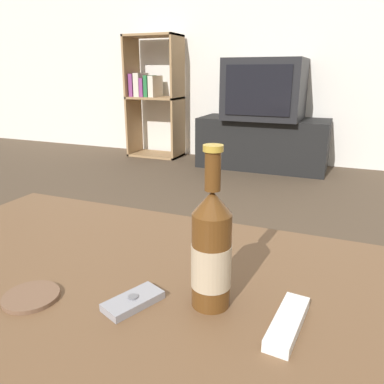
# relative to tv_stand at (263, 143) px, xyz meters

# --- Properties ---
(back_wall) EXTENTS (8.00, 0.05, 2.60)m
(back_wall) POSITION_rel_tv_stand_xyz_m (0.29, 0.30, 1.08)
(back_wall) COLOR silver
(back_wall) RESTS_ON ground_plane
(coffee_table) EXTENTS (1.18, 0.81, 0.41)m
(coffee_table) POSITION_rel_tv_stand_xyz_m (0.29, -2.72, 0.15)
(coffee_table) COLOR brown
(coffee_table) RESTS_ON ground_plane
(tv_stand) EXTENTS (1.09, 0.45, 0.43)m
(tv_stand) POSITION_rel_tv_stand_xyz_m (0.00, 0.00, 0.00)
(tv_stand) COLOR black
(tv_stand) RESTS_ON ground_plane
(television) EXTENTS (0.62, 0.60, 0.49)m
(television) POSITION_rel_tv_stand_xyz_m (-0.00, -0.00, 0.46)
(television) COLOR black
(television) RESTS_ON tv_stand
(bookshelf) EXTENTS (0.51, 0.30, 1.14)m
(bookshelf) POSITION_rel_tv_stand_xyz_m (-1.12, 0.09, 0.39)
(bookshelf) COLOR #99754C
(bookshelf) RESTS_ON ground_plane
(beer_bottle) EXTENTS (0.07, 0.07, 0.28)m
(beer_bottle) POSITION_rel_tv_stand_xyz_m (0.47, -2.69, 0.30)
(beer_bottle) COLOR #563314
(beer_bottle) RESTS_ON coffee_table
(cell_phone) EXTENTS (0.09, 0.12, 0.02)m
(cell_phone) POSITION_rel_tv_stand_xyz_m (0.35, -2.75, 0.21)
(cell_phone) COLOR gray
(cell_phone) RESTS_ON coffee_table
(remote_control) EXTENTS (0.05, 0.15, 0.02)m
(remote_control) POSITION_rel_tv_stand_xyz_m (0.61, -2.71, 0.21)
(remote_control) COLOR white
(remote_control) RESTS_ON coffee_table
(coaster) EXTENTS (0.10, 0.10, 0.01)m
(coaster) POSITION_rel_tv_stand_xyz_m (0.17, -2.80, 0.20)
(coaster) COLOR brown
(coaster) RESTS_ON coffee_table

